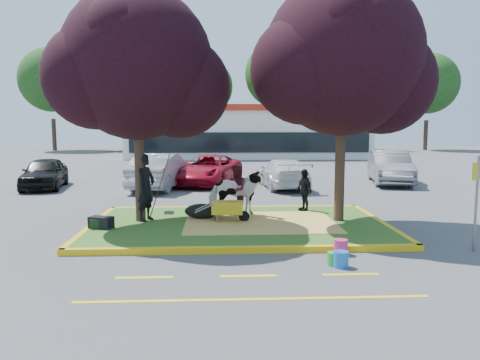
{
  "coord_description": "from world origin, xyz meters",
  "views": [
    {
      "loc": [
        -0.58,
        -12.92,
        2.95
      ],
      "look_at": [
        0.06,
        0.5,
        1.3
      ],
      "focal_mm": 35.0,
      "sensor_mm": 36.0,
      "label": 1
    }
  ],
  "objects_px": {
    "sign_post": "(477,194)",
    "bucket_pink": "(341,247)",
    "bucket_blue": "(341,259)",
    "cow": "(236,193)",
    "bucket_green": "(333,259)",
    "car_black": "(45,173)",
    "calf": "(202,211)",
    "handler": "(146,187)",
    "wheelbarrow": "(228,208)",
    "car_silver": "(161,171)"
  },
  "relations": [
    {
      "from": "sign_post",
      "to": "bucket_pink",
      "type": "bearing_deg",
      "value": 166.88
    },
    {
      "from": "bucket_blue",
      "to": "sign_post",
      "type": "bearing_deg",
      "value": 16.95
    },
    {
      "from": "cow",
      "to": "bucket_green",
      "type": "distance_m",
      "value": 4.93
    },
    {
      "from": "bucket_green",
      "to": "car_black",
      "type": "relative_size",
      "value": 0.07
    },
    {
      "from": "calf",
      "to": "handler",
      "type": "relative_size",
      "value": 0.52
    },
    {
      "from": "sign_post",
      "to": "car_black",
      "type": "bearing_deg",
      "value": 125.87
    },
    {
      "from": "wheelbarrow",
      "to": "bucket_green",
      "type": "relative_size",
      "value": 5.62
    },
    {
      "from": "sign_post",
      "to": "bucket_green",
      "type": "relative_size",
      "value": 7.96
    },
    {
      "from": "car_silver",
      "to": "wheelbarrow",
      "type": "bearing_deg",
      "value": 120.57
    },
    {
      "from": "handler",
      "to": "bucket_blue",
      "type": "distance_m",
      "value": 6.24
    },
    {
      "from": "bucket_blue",
      "to": "wheelbarrow",
      "type": "bearing_deg",
      "value": 120.18
    },
    {
      "from": "car_black",
      "to": "bucket_blue",
      "type": "bearing_deg",
      "value": -58.25
    },
    {
      "from": "bucket_blue",
      "to": "bucket_green",
      "type": "bearing_deg",
      "value": 131.67
    },
    {
      "from": "handler",
      "to": "car_silver",
      "type": "xyz_separation_m",
      "value": [
        -0.49,
        7.69,
        -0.32
      ]
    },
    {
      "from": "bucket_green",
      "to": "cow",
      "type": "bearing_deg",
      "value": 112.17
    },
    {
      "from": "car_black",
      "to": "wheelbarrow",
      "type": "bearing_deg",
      "value": -54.41
    },
    {
      "from": "cow",
      "to": "calf",
      "type": "xyz_separation_m",
      "value": [
        -1.02,
        -0.29,
        -0.48
      ]
    },
    {
      "from": "car_black",
      "to": "car_silver",
      "type": "xyz_separation_m",
      "value": [
        5.27,
        -0.35,
        0.1
      ]
    },
    {
      "from": "calf",
      "to": "wheelbarrow",
      "type": "relative_size",
      "value": 0.65
    },
    {
      "from": "handler",
      "to": "car_black",
      "type": "xyz_separation_m",
      "value": [
        -5.76,
        8.04,
        -0.42
      ]
    },
    {
      "from": "bucket_green",
      "to": "bucket_pink",
      "type": "relative_size",
      "value": 0.81
    },
    {
      "from": "bucket_green",
      "to": "bucket_blue",
      "type": "xyz_separation_m",
      "value": [
        0.12,
        -0.14,
        0.03
      ]
    },
    {
      "from": "handler",
      "to": "sign_post",
      "type": "distance_m",
      "value": 8.53
    },
    {
      "from": "bucket_green",
      "to": "bucket_blue",
      "type": "distance_m",
      "value": 0.19
    },
    {
      "from": "cow",
      "to": "wheelbarrow",
      "type": "bearing_deg",
      "value": 159.25
    },
    {
      "from": "sign_post",
      "to": "bucket_pink",
      "type": "relative_size",
      "value": 6.43
    },
    {
      "from": "calf",
      "to": "car_black",
      "type": "distance_m",
      "value": 10.73
    },
    {
      "from": "wheelbarrow",
      "to": "bucket_blue",
      "type": "bearing_deg",
      "value": -54.28
    },
    {
      "from": "car_black",
      "to": "car_silver",
      "type": "relative_size",
      "value": 0.85
    },
    {
      "from": "wheelbarrow",
      "to": "bucket_blue",
      "type": "distance_m",
      "value": 4.46
    },
    {
      "from": "calf",
      "to": "wheelbarrow",
      "type": "distance_m",
      "value": 0.94
    },
    {
      "from": "car_black",
      "to": "handler",
      "type": "bearing_deg",
      "value": -62.93
    },
    {
      "from": "wheelbarrow",
      "to": "bucket_pink",
      "type": "height_order",
      "value": "wheelbarrow"
    },
    {
      "from": "cow",
      "to": "wheelbarrow",
      "type": "height_order",
      "value": "cow"
    },
    {
      "from": "cow",
      "to": "calf",
      "type": "height_order",
      "value": "cow"
    },
    {
      "from": "cow",
      "to": "car_black",
      "type": "height_order",
      "value": "cow"
    },
    {
      "from": "handler",
      "to": "wheelbarrow",
      "type": "distance_m",
      "value": 2.42
    },
    {
      "from": "calf",
      "to": "bucket_green",
      "type": "distance_m",
      "value": 5.12
    },
    {
      "from": "cow",
      "to": "bucket_blue",
      "type": "xyz_separation_m",
      "value": [
        1.96,
        -4.65,
        -0.68
      ]
    },
    {
      "from": "bucket_pink",
      "to": "car_silver",
      "type": "relative_size",
      "value": 0.07
    },
    {
      "from": "cow",
      "to": "handler",
      "type": "xyz_separation_m",
      "value": [
        -2.61,
        -0.51,
        0.27
      ]
    },
    {
      "from": "sign_post",
      "to": "bucket_blue",
      "type": "bearing_deg",
      "value": -178.01
    },
    {
      "from": "bucket_green",
      "to": "car_black",
      "type": "xyz_separation_m",
      "value": [
        -10.21,
        12.05,
        0.56
      ]
    },
    {
      "from": "calf",
      "to": "bucket_blue",
      "type": "xyz_separation_m",
      "value": [
        2.99,
        -4.37,
        -0.2
      ]
    },
    {
      "from": "bucket_green",
      "to": "bucket_blue",
      "type": "height_order",
      "value": "bucket_blue"
    },
    {
      "from": "bucket_green",
      "to": "car_silver",
      "type": "xyz_separation_m",
      "value": [
        -4.94,
        11.7,
        0.65
      ]
    },
    {
      "from": "handler",
      "to": "sign_post",
      "type": "xyz_separation_m",
      "value": [
        7.94,
        -3.12,
        0.23
      ]
    },
    {
      "from": "car_black",
      "to": "car_silver",
      "type": "distance_m",
      "value": 5.28
    },
    {
      "from": "car_silver",
      "to": "cow",
      "type": "bearing_deg",
      "value": 124.43
    },
    {
      "from": "handler",
      "to": "car_black",
      "type": "bearing_deg",
      "value": 59.53
    }
  ]
}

